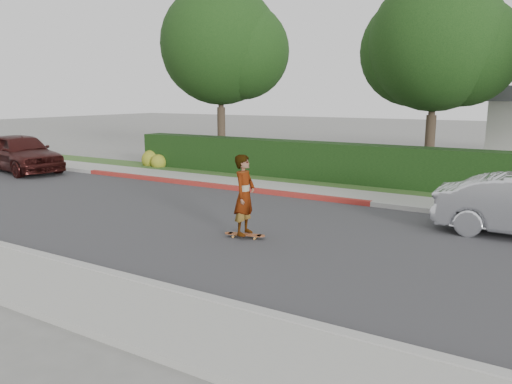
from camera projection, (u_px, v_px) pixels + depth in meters
The scene contains 15 objects.
ground at pixel (274, 234), 11.81m from camera, with size 120.00×120.00×0.00m, color slate.
road at pixel (274, 234), 11.81m from camera, with size 60.00×8.00×0.01m, color #2D2D30.
curb_near at pixel (154, 287), 8.36m from camera, with size 60.00×0.20×0.15m, color #9E9E99.
sidewalk_near at pixel (113, 307), 7.61m from camera, with size 60.00×1.60×0.12m, color gray.
curb_far at pixel (339, 200), 15.23m from camera, with size 60.00×0.20×0.15m, color #9E9E99.
curb_red_section at pixel (208, 185), 17.79m from camera, with size 12.00×0.21×0.15m, color maroon.
sidewalk_far at pixel (350, 196), 15.99m from camera, with size 60.00×1.60×0.12m, color gray.
planting_strip at pixel (367, 188), 17.33m from camera, with size 60.00×1.60×0.10m, color #2D4C1E.
hedge at pixel (298, 161), 19.23m from camera, with size 15.00×1.00×1.50m, color black.
flowering_shrub at pixel (154, 160), 22.50m from camera, with size 1.40×1.00×0.90m.
tree_left at pixel (223, 48), 21.92m from camera, with size 5.99×5.21×8.00m.
tree_center at pixel (437, 48), 17.82m from camera, with size 5.66×4.84×7.44m.
skateboard at pixel (245, 235), 11.44m from camera, with size 0.98×0.43×0.09m.
skateboarder at pixel (244, 195), 11.26m from camera, with size 0.67×0.44×1.83m, color white.
car_maroon at pixel (21, 153), 21.22m from camera, with size 1.94×4.83×1.65m, color #371311.
Camera 1 is at (5.57, -9.96, 3.23)m, focal length 35.00 mm.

